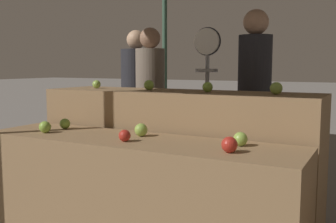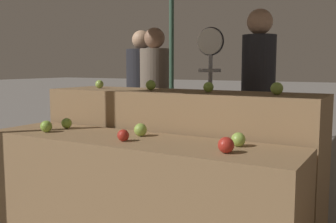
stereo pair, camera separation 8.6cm
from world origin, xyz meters
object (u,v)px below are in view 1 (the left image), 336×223
(person_customer_right, at_px, (150,93))
(person_vendor_at_scale, at_px, (254,89))
(produce_scale, at_px, (207,78))
(person_customer_left, at_px, (136,91))

(person_customer_right, bearing_deg, person_vendor_at_scale, -170.82)
(produce_scale, relative_size, person_vendor_at_scale, 0.91)
(produce_scale, distance_m, person_vendor_at_scale, 0.46)
(produce_scale, xyz_separation_m, person_vendor_at_scale, (0.36, 0.26, -0.10))
(produce_scale, height_order, person_vendor_at_scale, person_vendor_at_scale)
(person_vendor_at_scale, xyz_separation_m, person_customer_right, (-1.10, -0.01, -0.08))
(person_vendor_at_scale, xyz_separation_m, person_customer_left, (-1.49, 0.33, -0.08))
(person_customer_right, bearing_deg, produce_scale, 170.19)
(person_vendor_at_scale, height_order, person_customer_right, person_vendor_at_scale)
(person_vendor_at_scale, bearing_deg, person_customer_right, -22.44)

